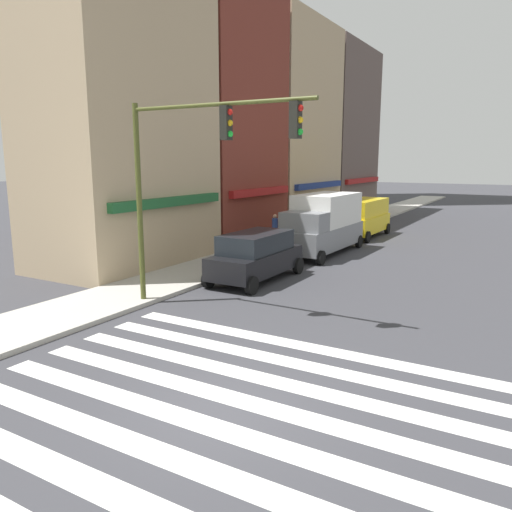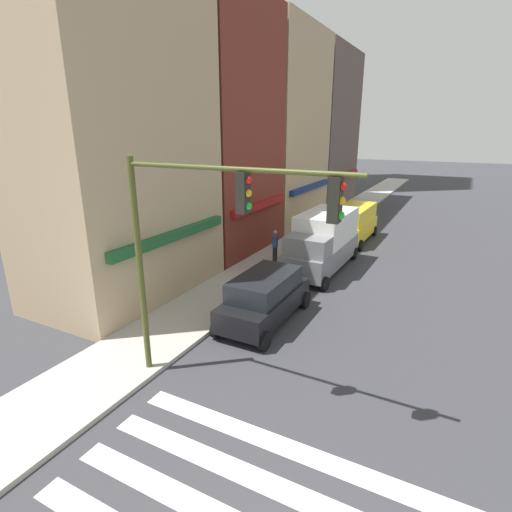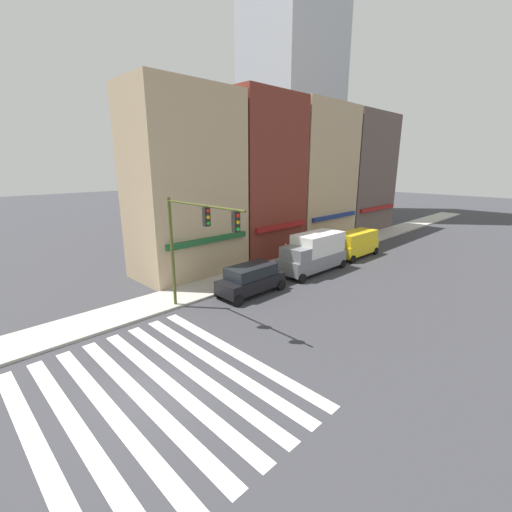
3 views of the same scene
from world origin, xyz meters
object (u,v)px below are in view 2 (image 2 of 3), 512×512
object	(u,v)px
box_truck_grey	(323,241)
pedestrian_blue_shirt	(275,245)
pedestrian_green_top	(318,222)
traffic_signal	(204,230)
van_yellow	(354,222)
fire_hydrant	(230,297)
suv_black	(265,297)
pedestrian_orange_vest	(311,224)

from	to	relation	value
box_truck_grey	pedestrian_blue_shirt	size ratio (longest dim) A/B	3.53
pedestrian_blue_shirt	pedestrian_green_top	distance (m)	6.76
traffic_signal	pedestrian_green_top	distance (m)	18.60
pedestrian_blue_shirt	van_yellow	bearing A→B (deg)	98.76
traffic_signal	pedestrian_blue_shirt	world-z (taller)	traffic_signal
van_yellow	fire_hydrant	world-z (taller)	van_yellow
traffic_signal	box_truck_grey	xyz separation A→B (m)	(11.53, 0.59, -3.20)
traffic_signal	van_yellow	world-z (taller)	traffic_signal
box_truck_grey	pedestrian_blue_shirt	world-z (taller)	box_truck_grey
pedestrian_blue_shirt	fire_hydrant	size ratio (longest dim) A/B	2.10
traffic_signal	van_yellow	distance (m)	18.37
traffic_signal	suv_black	size ratio (longest dim) A/B	1.39
van_yellow	pedestrian_green_top	world-z (taller)	van_yellow
fire_hydrant	traffic_signal	bearing A→B (deg)	-154.79
fire_hydrant	pedestrian_blue_shirt	bearing A→B (deg)	8.16
traffic_signal	pedestrian_orange_vest	distance (m)	17.76
van_yellow	fire_hydrant	distance (m)	13.30
suv_black	box_truck_grey	size ratio (longest dim) A/B	0.75
pedestrian_blue_shirt	fire_hydrant	distance (m)	6.43
van_yellow	pedestrian_orange_vest	distance (m)	2.85
suv_black	van_yellow	bearing A→B (deg)	0.16
pedestrian_green_top	box_truck_grey	bearing A→B (deg)	55.28
traffic_signal	van_yellow	size ratio (longest dim) A/B	1.30
traffic_signal	pedestrian_blue_shirt	distance (m)	12.23
pedestrian_blue_shirt	pedestrian_orange_vest	distance (m)	5.86
traffic_signal	pedestrian_blue_shirt	bearing A→B (deg)	15.92
suv_black	pedestrian_blue_shirt	distance (m)	7.02
pedestrian_orange_vest	traffic_signal	bearing A→B (deg)	128.82
suv_black	fire_hydrant	xyz separation A→B (m)	(0.17, 1.70, -0.42)
suv_black	van_yellow	size ratio (longest dim) A/B	0.94
traffic_signal	fire_hydrant	world-z (taller)	traffic_signal
pedestrian_green_top	pedestrian_orange_vest	size ratio (longest dim) A/B	1.00
traffic_signal	box_truck_grey	distance (m)	11.98
van_yellow	pedestrian_green_top	bearing A→B (deg)	92.18
box_truck_grey	van_yellow	xyz separation A→B (m)	(6.50, -0.00, -0.30)
suv_black	fire_hydrant	bearing A→B (deg)	84.33
suv_black	traffic_signal	bearing A→B (deg)	-172.71
traffic_signal	fire_hydrant	size ratio (longest dim) A/B	7.75
traffic_signal	pedestrian_orange_vest	bearing A→B (deg)	10.83
pedestrian_orange_vest	suv_black	bearing A→B (deg)	130.20
traffic_signal	pedestrian_blue_shirt	xyz separation A→B (m)	(11.20, 3.20, -3.71)
pedestrian_blue_shirt	pedestrian_orange_vest	bearing A→B (deg)	120.34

